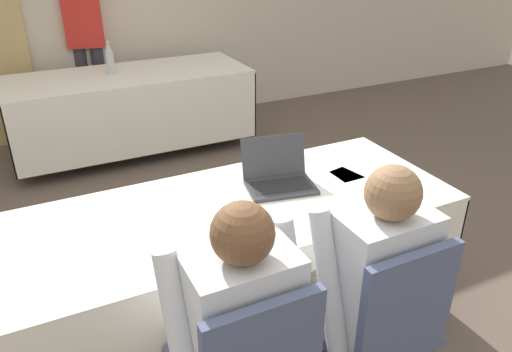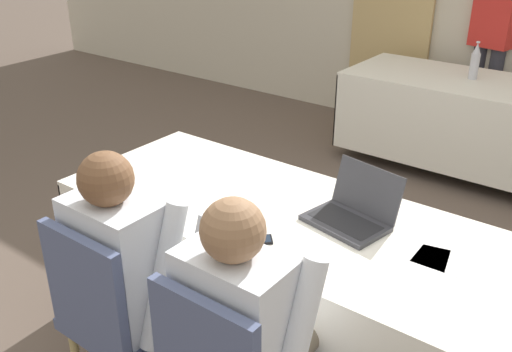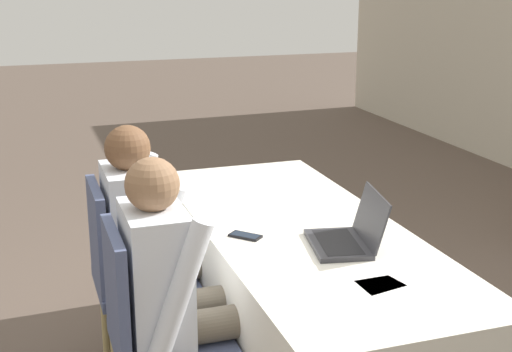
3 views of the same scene
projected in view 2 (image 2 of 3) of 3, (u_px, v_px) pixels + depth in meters
The scene contains 13 objects.
ground_plane at pixel (282, 342), 2.79m from camera, with size 24.00×24.00×0.00m, color brown.
conference_table_near at pixel (284, 244), 2.55m from camera, with size 2.09×0.84×0.73m.
conference_table_far at pixel (484, 105), 4.32m from camera, with size 2.09×0.84×0.73m.
laptop at pixel (352, 213), 2.37m from camera, with size 0.38×0.33×0.22m.
cell_phone at pixel (255, 240), 2.25m from camera, with size 0.14×0.14×0.01m.
paper_beside_laptop at pixel (450, 252), 2.18m from camera, with size 0.22×0.30×0.00m.
paper_centre_table at pixel (170, 163), 2.93m from camera, with size 0.31×0.35×0.00m.
paper_left_edge at pixel (416, 264), 2.11m from camera, with size 0.27×0.33×0.00m.
water_bottle at pixel (475, 62), 4.30m from camera, with size 0.07×0.07×0.28m.
chair_near_left at pixel (117, 313), 2.21m from camera, with size 0.44×0.44×0.92m.
person_checkered_shirt at pixel (134, 266), 2.21m from camera, with size 0.50×0.52×1.18m.
person_white_shirt at pixel (250, 325), 1.90m from camera, with size 0.50×0.52×1.18m.
person_red_shirt at pixel (492, 39), 4.80m from camera, with size 0.38×0.27×1.59m.
Camera 2 is at (1.21, -1.80, 1.94)m, focal length 40.00 mm.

